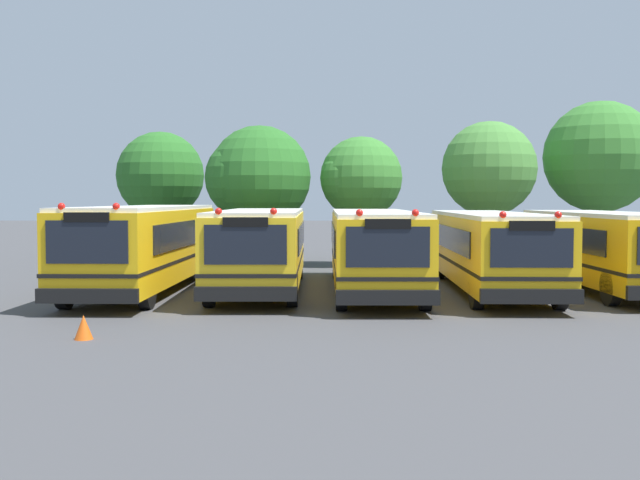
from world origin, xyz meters
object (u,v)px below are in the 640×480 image
(tree_4, at_px, (600,156))
(tree_0, at_px, (162,175))
(school_bus_1, at_px, (261,246))
(school_bus_2, at_px, (373,247))
(school_bus_4, at_px, (604,247))
(tree_2, at_px, (358,178))
(school_bus_0, at_px, (145,244))
(traffic_cone, at_px, (84,327))
(tree_1, at_px, (255,177))
(tree_3, at_px, (487,170))
(school_bus_3, at_px, (489,248))

(tree_4, bearing_deg, tree_0, 177.51)
(school_bus_1, bearing_deg, tree_4, -144.13)
(school_bus_1, xyz_separation_m, school_bus_2, (3.53, -0.25, -0.01))
(school_bus_4, relative_size, tree_2, 1.84)
(school_bus_0, bearing_deg, traffic_cone, 95.92)
(school_bus_0, distance_m, tree_1, 9.65)
(tree_1, bearing_deg, school_bus_0, -106.25)
(school_bus_2, bearing_deg, tree_2, -89.49)
(school_bus_1, relative_size, tree_0, 1.79)
(tree_2, xyz_separation_m, tree_3, (5.65, 0.72, 0.37))
(tree_2, relative_size, traffic_cone, 11.05)
(school_bus_0, distance_m, tree_2, 11.72)
(tree_3, bearing_deg, school_bus_0, -142.30)
(school_bus_2, height_order, tree_3, tree_3)
(traffic_cone, bearing_deg, tree_3, 56.79)
(school_bus_1, height_order, tree_2, tree_2)
(tree_0, bearing_deg, tree_4, -2.49)
(school_bus_0, xyz_separation_m, school_bus_4, (14.45, 0.22, -0.10))
(school_bus_2, relative_size, traffic_cone, 22.89)
(school_bus_2, distance_m, tree_0, 15.12)
(school_bus_3, xyz_separation_m, tree_3, (1.90, 9.75, 2.78))
(school_bus_2, relative_size, tree_1, 1.91)
(tree_2, bearing_deg, tree_1, -178.79)
(tree_2, xyz_separation_m, traffic_cone, (-6.32, -17.56, -3.53))
(school_bus_4, relative_size, tree_4, 1.40)
(tree_3, height_order, tree_4, tree_4)
(school_bus_3, height_order, tree_2, tree_2)
(tree_2, bearing_deg, school_bus_1, -110.96)
(tree_0, height_order, traffic_cone, tree_0)
(tree_1, relative_size, tree_4, 0.83)
(school_bus_1, relative_size, tree_3, 1.71)
(tree_1, bearing_deg, school_bus_3, -47.57)
(school_bus_0, relative_size, school_bus_4, 1.11)
(school_bus_3, bearing_deg, school_bus_0, 1.63)
(tree_1, distance_m, tree_3, 10.11)
(tree_4, bearing_deg, school_bus_4, -108.38)
(school_bus_1, xyz_separation_m, tree_0, (-5.57, 11.55, 2.60))
(school_bus_0, bearing_deg, school_bus_4, -178.07)
(tree_2, bearing_deg, traffic_cone, -109.79)
(school_bus_4, distance_m, tree_0, 20.19)
(tree_1, height_order, tree_4, tree_4)
(school_bus_0, height_order, tree_1, tree_1)
(school_bus_1, distance_m, tree_3, 13.51)
(school_bus_4, xyz_separation_m, tree_1, (-11.83, 8.77, 2.45))
(tree_4, bearing_deg, tree_1, -173.09)
(school_bus_4, xyz_separation_m, tree_2, (-7.41, 8.86, 2.41))
(tree_0, distance_m, traffic_cone, 20.71)
(tree_1, relative_size, tree_2, 1.08)
(school_bus_4, bearing_deg, school_bus_1, -0.60)
(school_bus_4, distance_m, tree_2, 11.80)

